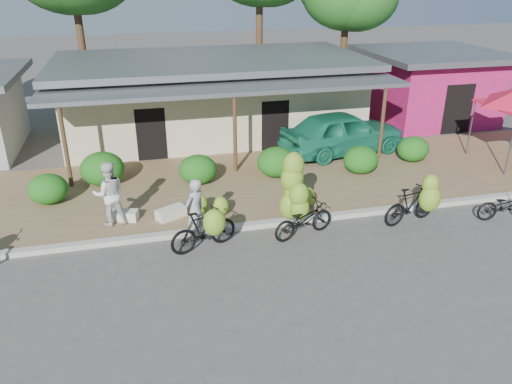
% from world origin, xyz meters
% --- Properties ---
extents(ground, '(100.00, 100.00, 0.00)m').
position_xyz_m(ground, '(0.00, 0.00, 0.00)').
color(ground, '#4B4846').
rests_on(ground, ground).
extents(sidewalk, '(60.00, 6.00, 0.12)m').
position_xyz_m(sidewalk, '(0.00, 5.00, 0.06)').
color(sidewalk, olive).
rests_on(sidewalk, ground).
extents(curb, '(60.00, 0.25, 0.15)m').
position_xyz_m(curb, '(0.00, 2.00, 0.07)').
color(curb, '#A8A399').
rests_on(curb, ground).
extents(shop_main, '(13.00, 8.50, 3.35)m').
position_xyz_m(shop_main, '(0.00, 10.93, 1.72)').
color(shop_main, '#C3BC93').
rests_on(shop_main, ground).
extents(shop_pink, '(6.00, 6.00, 3.25)m').
position_xyz_m(shop_pink, '(10.50, 10.99, 1.67)').
color(shop_pink, '#BC1C54').
rests_on(shop_pink, ground).
extents(hedge_0, '(1.20, 1.08, 0.94)m').
position_xyz_m(hedge_0, '(-6.13, 4.88, 0.59)').
color(hedge_0, '#145212').
rests_on(hedge_0, sidewalk).
extents(hedge_1, '(1.44, 1.30, 1.13)m').
position_xyz_m(hedge_1, '(-4.55, 5.98, 0.68)').
color(hedge_1, '#145212').
rests_on(hedge_1, sidewalk).
extents(hedge_2, '(1.27, 1.14, 0.99)m').
position_xyz_m(hedge_2, '(-1.45, 5.32, 0.62)').
color(hedge_2, '#145212').
rests_on(hedge_2, sidewalk).
extents(hedge_3, '(1.35, 1.21, 1.05)m').
position_xyz_m(hedge_3, '(1.28, 5.30, 0.65)').
color(hedge_3, '#145212').
rests_on(hedge_3, sidewalk).
extents(hedge_4, '(1.25, 1.13, 0.98)m').
position_xyz_m(hedge_4, '(4.26, 4.88, 0.61)').
color(hedge_4, '#145212').
rests_on(hedge_4, sidewalk).
extents(hedge_5, '(1.20, 1.08, 0.94)m').
position_xyz_m(hedge_5, '(6.67, 5.53, 0.59)').
color(hedge_5, '#145212').
rests_on(hedge_5, sidewalk).
extents(bike_left, '(1.95, 1.40, 1.42)m').
position_xyz_m(bike_left, '(-1.84, 1.10, 0.64)').
color(bike_left, black).
rests_on(bike_left, ground).
extents(bike_center, '(1.98, 1.39, 2.29)m').
position_xyz_m(bike_center, '(0.81, 1.46, 0.87)').
color(bike_center, black).
rests_on(bike_center, ground).
extents(bike_right, '(1.93, 1.37, 1.73)m').
position_xyz_m(bike_right, '(4.18, 1.10, 0.71)').
color(bike_right, black).
rests_on(bike_right, ground).
extents(bike_far_right, '(1.82, 0.89, 0.92)m').
position_xyz_m(bike_far_right, '(6.96, 0.72, 0.46)').
color(bike_far_right, black).
rests_on(bike_far_right, ground).
extents(loose_banana_a, '(0.53, 0.45, 0.66)m').
position_xyz_m(loose_banana_a, '(-1.74, 2.99, 0.45)').
color(loose_banana_a, '#8EA328').
rests_on(loose_banana_a, sidewalk).
extents(loose_banana_b, '(0.49, 0.42, 0.61)m').
position_xyz_m(loose_banana_b, '(-1.14, 2.75, 0.43)').
color(loose_banana_b, '#8EA328').
rests_on(loose_banana_b, sidewalk).
extents(loose_banana_c, '(0.52, 0.44, 0.64)m').
position_xyz_m(loose_banana_c, '(1.50, 2.73, 0.44)').
color(loose_banana_c, '#8EA328').
rests_on(loose_banana_c, sidewalk).
extents(sack_near, '(0.94, 0.75, 0.30)m').
position_xyz_m(sack_near, '(-2.57, 2.97, 0.27)').
color(sack_near, beige).
rests_on(sack_near, sidewalk).
extents(sack_far, '(0.83, 0.58, 0.28)m').
position_xyz_m(sack_far, '(-3.88, 3.16, 0.26)').
color(sack_far, beige).
rests_on(sack_far, sidewalk).
extents(vendor, '(0.78, 0.75, 1.79)m').
position_xyz_m(vendor, '(-2.00, 1.69, 0.90)').
color(vendor, '#979797').
rests_on(vendor, ground).
extents(bystander, '(0.99, 0.81, 1.86)m').
position_xyz_m(bystander, '(-4.22, 3.01, 1.05)').
color(bystander, silver).
rests_on(bystander, sidewalk).
extents(teal_van, '(5.22, 2.86, 1.68)m').
position_xyz_m(teal_van, '(4.44, 7.00, 0.96)').
color(teal_van, '#197152').
rests_on(teal_van, sidewalk).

